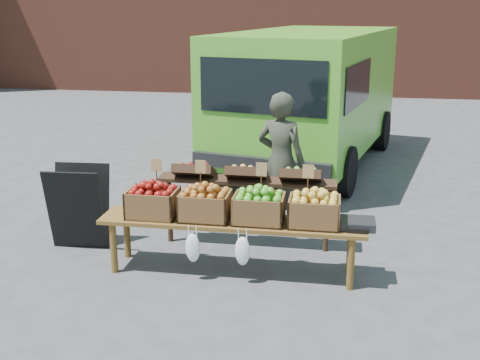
% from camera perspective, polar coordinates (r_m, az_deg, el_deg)
% --- Properties ---
extents(ground, '(80.00, 80.00, 0.00)m').
position_cam_1_polar(ground, '(6.22, -8.74, -9.29)').
color(ground, '#414143').
extents(delivery_van, '(3.35, 5.41, 2.25)m').
position_cam_1_polar(delivery_van, '(10.33, 6.61, 7.62)').
color(delivery_van, '#4FA228').
rests_on(delivery_van, ground).
extents(vendor, '(0.72, 0.60, 1.70)m').
position_cam_1_polar(vendor, '(7.25, 3.90, 1.73)').
color(vendor, '#2F3326').
rests_on(vendor, ground).
extents(chalkboard_sign, '(0.65, 0.39, 0.96)m').
position_cam_1_polar(chalkboard_sign, '(7.01, -15.06, -2.49)').
color(chalkboard_sign, black).
rests_on(chalkboard_sign, ground).
extents(back_table, '(2.10, 0.44, 1.04)m').
position_cam_1_polar(back_table, '(6.78, 0.62, -2.18)').
color(back_table, black).
rests_on(back_table, ground).
extents(display_bench, '(2.70, 0.56, 0.57)m').
position_cam_1_polar(display_bench, '(6.20, -0.76, -6.30)').
color(display_bench, brown).
rests_on(display_bench, ground).
extents(crate_golden_apples, '(0.50, 0.40, 0.28)m').
position_cam_1_polar(crate_golden_apples, '(6.24, -8.26, -2.16)').
color(crate_golden_apples, maroon).
rests_on(crate_golden_apples, display_bench).
extents(crate_russet_pears, '(0.50, 0.40, 0.28)m').
position_cam_1_polar(crate_russet_pears, '(6.10, -3.32, -2.45)').
color(crate_russet_pears, '#9F5B14').
rests_on(crate_russet_pears, display_bench).
extents(crate_red_apples, '(0.50, 0.40, 0.28)m').
position_cam_1_polar(crate_red_apples, '(6.01, 1.81, -2.72)').
color(crate_red_apples, '#468A2C').
rests_on(crate_red_apples, display_bench).
extents(crate_green_apples, '(0.50, 0.40, 0.28)m').
position_cam_1_polar(crate_green_apples, '(5.97, 7.06, -2.99)').
color(crate_green_apples, gold).
rests_on(crate_green_apples, display_bench).
extents(weighing_scale, '(0.34, 0.30, 0.08)m').
position_cam_1_polar(weighing_scale, '(6.00, 11.09, -4.08)').
color(weighing_scale, black).
rests_on(weighing_scale, display_bench).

